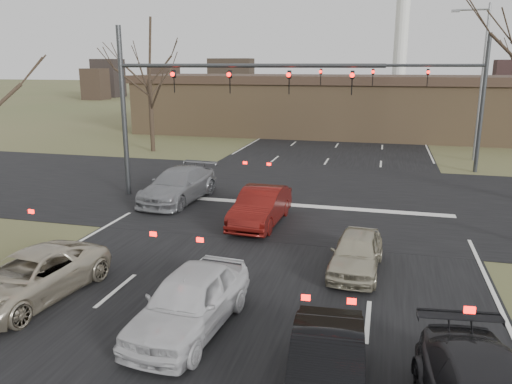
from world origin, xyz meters
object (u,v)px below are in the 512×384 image
at_px(car_white_sedan, 190,301).
at_px(streetlight_right_far, 480,75).
at_px(car_black_hatch, 326,369).
at_px(mast_arm_far, 433,86).
at_px(mast_arm_near, 187,91).
at_px(car_silver_suv, 30,277).
at_px(car_red_ahead, 261,206).
at_px(building, 368,105).
at_px(car_silver_ahead, 356,253).
at_px(car_grey_ahead, 178,185).

bearing_deg(car_white_sedan, streetlight_right_far, 73.52).
bearing_deg(car_black_hatch, mast_arm_far, 77.51).
bearing_deg(mast_arm_near, car_white_sedan, -68.23).
bearing_deg(streetlight_right_far, car_silver_suv, -120.60).
distance_m(car_silver_suv, car_red_ahead, 9.18).
relative_size(building, car_black_hatch, 10.66).
xyz_separation_m(car_white_sedan, car_black_hatch, (3.49, -1.81, -0.09)).
bearing_deg(car_black_hatch, mast_arm_near, 117.07).
height_order(mast_arm_far, car_silver_suv, mast_arm_far).
relative_size(car_silver_suv, car_white_sedan, 1.07).
distance_m(mast_arm_near, car_white_sedan, 13.04).
bearing_deg(mast_arm_far, building, 105.58).
bearing_deg(mast_arm_far, car_black_hatch, -98.23).
bearing_deg(building, mast_arm_near, -106.13).
relative_size(mast_arm_near, car_red_ahead, 2.72).
height_order(car_white_sedan, car_black_hatch, car_white_sedan).
bearing_deg(streetlight_right_far, car_silver_ahead, -106.86).
bearing_deg(car_grey_ahead, car_red_ahead, -23.62).
bearing_deg(car_silver_suv, car_black_hatch, -7.78).
distance_m(mast_arm_near, car_silver_ahead, 11.61).
bearing_deg(car_white_sedan, building, 90.79).
relative_size(car_black_hatch, car_red_ahead, 0.89).
bearing_deg(car_white_sedan, mast_arm_near, 116.75).
relative_size(mast_arm_near, car_white_sedan, 2.76).
relative_size(building, mast_arm_near, 3.50).
bearing_deg(car_grey_ahead, streetlight_right_far, 48.94).
bearing_deg(car_silver_ahead, car_black_hatch, -88.31).
bearing_deg(car_black_hatch, car_white_sedan, 148.34).
relative_size(car_grey_ahead, car_red_ahead, 1.18).
height_order(mast_arm_near, mast_arm_far, same).
bearing_deg(car_red_ahead, streetlight_right_far, 60.96).
bearing_deg(car_silver_ahead, car_red_ahead, 139.31).
xyz_separation_m(car_white_sedan, car_grey_ahead, (-4.95, 10.92, 0.01)).
height_order(mast_arm_near, car_black_hatch, mast_arm_near).
distance_m(car_black_hatch, car_red_ahead, 10.94).
bearing_deg(building, car_grey_ahead, -106.64).
bearing_deg(car_silver_suv, car_grey_ahead, 97.96).
bearing_deg(car_red_ahead, mast_arm_far, 63.28).
relative_size(mast_arm_near, car_grey_ahead, 2.31).
distance_m(car_white_sedan, car_silver_ahead, 5.85).
bearing_deg(car_silver_suv, mast_arm_near, 95.89).
xyz_separation_m(streetlight_right_far, car_white_sedan, (-9.99, -25.42, -4.84)).
bearing_deg(car_silver_suv, car_white_sedan, 2.35).
bearing_deg(car_grey_ahead, car_white_sedan, -60.81).
bearing_deg(car_silver_ahead, car_silver_suv, -150.63).
bearing_deg(car_red_ahead, car_white_sedan, -85.36).
bearing_deg(mast_arm_near, building, 73.87).
bearing_deg(streetlight_right_far, mast_arm_far, -128.11).
xyz_separation_m(mast_arm_near, car_grey_ahead, (-0.39, -0.50, -4.31)).
bearing_deg(mast_arm_near, mast_arm_far, 41.22).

